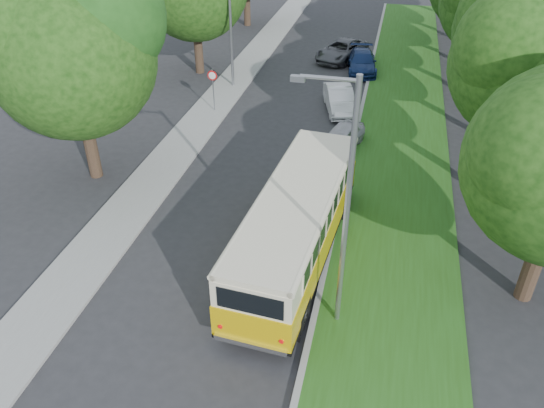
% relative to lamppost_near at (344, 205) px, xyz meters
% --- Properties ---
extents(ground, '(120.00, 120.00, 0.00)m').
position_rel_lamppost_near_xyz_m(ground, '(-4.21, 2.50, -4.37)').
color(ground, '#2A2A2D').
rests_on(ground, ground).
extents(curb, '(0.20, 70.00, 0.15)m').
position_rel_lamppost_near_xyz_m(curb, '(-0.61, 7.50, -4.29)').
color(curb, gray).
rests_on(curb, ground).
extents(grass_verge, '(4.50, 70.00, 0.13)m').
position_rel_lamppost_near_xyz_m(grass_verge, '(1.74, 7.50, -4.30)').
color(grass_verge, '#265416').
rests_on(grass_verge, ground).
extents(sidewalk, '(2.20, 70.00, 0.12)m').
position_rel_lamppost_near_xyz_m(sidewalk, '(-9.01, 7.50, -4.31)').
color(sidewalk, gray).
rests_on(sidewalk, ground).
extents(lamppost_near, '(1.71, 0.16, 8.00)m').
position_rel_lamppost_near_xyz_m(lamppost_near, '(0.00, 0.00, 0.00)').
color(lamppost_near, gray).
rests_on(lamppost_near, ground).
extents(lamppost_far, '(1.71, 0.16, 7.50)m').
position_rel_lamppost_near_xyz_m(lamppost_far, '(-8.91, 18.50, -0.25)').
color(lamppost_far, gray).
rests_on(lamppost_far, ground).
extents(warning_sign, '(0.56, 0.10, 2.50)m').
position_rel_lamppost_near_xyz_m(warning_sign, '(-8.71, 14.48, -2.66)').
color(warning_sign, gray).
rests_on(warning_sign, ground).
extents(vintage_bus, '(3.26, 9.84, 2.87)m').
position_rel_lamppost_near_xyz_m(vintage_bus, '(-1.75, 2.73, -2.93)').
color(vintage_bus, '#E1B407').
rests_on(vintage_bus, ground).
extents(car_silver, '(2.39, 3.83, 1.22)m').
position_rel_lamppost_near_xyz_m(car_silver, '(-1.21, 11.55, -3.76)').
color(car_silver, silver).
rests_on(car_silver, ground).
extents(car_white, '(2.43, 4.26, 1.33)m').
position_rel_lamppost_near_xyz_m(car_white, '(-1.87, 16.31, -3.70)').
color(car_white, white).
rests_on(car_white, ground).
extents(car_blue, '(2.36, 4.65, 1.29)m').
position_rel_lamppost_near_xyz_m(car_blue, '(-1.21, 23.14, -3.72)').
color(car_blue, navy).
rests_on(car_blue, ground).
extents(car_grey, '(3.80, 5.29, 1.34)m').
position_rel_lamppost_near_xyz_m(car_grey, '(-2.82, 25.28, -3.70)').
color(car_grey, '#505257').
rests_on(car_grey, ground).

